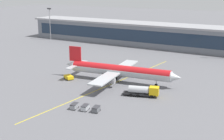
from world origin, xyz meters
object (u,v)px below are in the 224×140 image
object	(u,v)px
baggage_cart_2	(96,109)
baggage_cart_1	(85,107)
fuel_tanker	(143,91)
main_airliner	(119,71)
pushback_tug	(69,77)
baggage_cart_0	(74,106)

from	to	relation	value
baggage_cart_2	baggage_cart_1	bearing A→B (deg)	-169.36
fuel_tanker	baggage_cart_1	distance (m)	19.85
main_airliner	fuel_tanker	xyz separation A→B (m)	(13.35, -9.28, -2.30)
pushback_tug	baggage_cart_2	size ratio (longest dim) A/B	1.54
baggage_cart_1	pushback_tug	bearing A→B (deg)	136.07
baggage_cart_0	baggage_cart_1	xyz separation A→B (m)	(3.14, 0.59, 0.00)
main_airliner	pushback_tug	distance (m)	18.58
pushback_tug	baggage_cart_2	world-z (taller)	baggage_cart_2
pushback_tug	baggage_cart_1	xyz separation A→B (m)	(21.29, -20.51, -0.07)
pushback_tug	baggage_cart_0	bearing A→B (deg)	-49.31
main_airliner	baggage_cart_1	bearing A→B (deg)	-81.29
fuel_tanker	baggage_cart_2	size ratio (longest dim) A/B	3.83
fuel_tanker	baggage_cart_1	xyz separation A→B (m)	(-9.24, -17.54, -0.96)
fuel_tanker	pushback_tug	xyz separation A→B (m)	(-30.53, 2.97, -0.90)
main_airliner	pushback_tug	size ratio (longest dim) A/B	9.69
fuel_tanker	baggage_cart_1	bearing A→B (deg)	-117.78
baggage_cart_2	main_airliner	bearing A→B (deg)	105.46
baggage_cart_0	main_airliner	bearing A→B (deg)	92.01
baggage_cart_0	baggage_cart_2	world-z (taller)	same
main_airliner	baggage_cart_1	distance (m)	27.33
main_airliner	baggage_cart_0	size ratio (longest dim) A/B	14.89
fuel_tanker	baggage_cart_1	size ratio (longest dim) A/B	3.83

